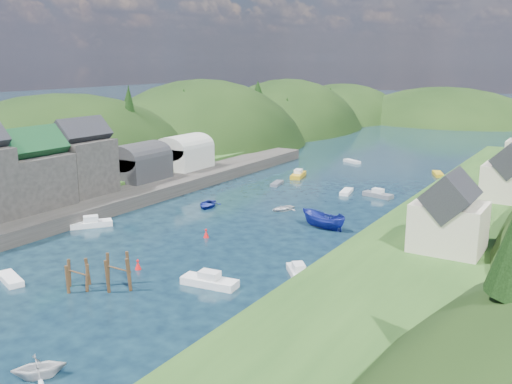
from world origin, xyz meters
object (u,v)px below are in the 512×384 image
Objects in this scene: channel_buoy_far at (206,234)px; channel_buoy_near at (138,265)px; piling_cluster_far at (118,274)px; piling_cluster_near at (78,278)px.

channel_buoy_near is at bearing -87.82° from channel_buoy_far.
piling_cluster_far is at bearing -67.86° from channel_buoy_near.
piling_cluster_near is 19.55m from channel_buoy_far.
piling_cluster_near reaches higher than channel_buoy_far.
channel_buoy_near is 1.00× the size of channel_buoy_far.
piling_cluster_near is 3.02× the size of channel_buoy_near.
channel_buoy_far is (-0.48, 12.65, 0.00)m from channel_buoy_near.
piling_cluster_near is at bearing -100.53° from channel_buoy_near.
channel_buoy_far is (-2.38, 17.32, -0.90)m from piling_cluster_far.
channel_buoy_near is (1.28, 6.87, -0.61)m from piling_cluster_near.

